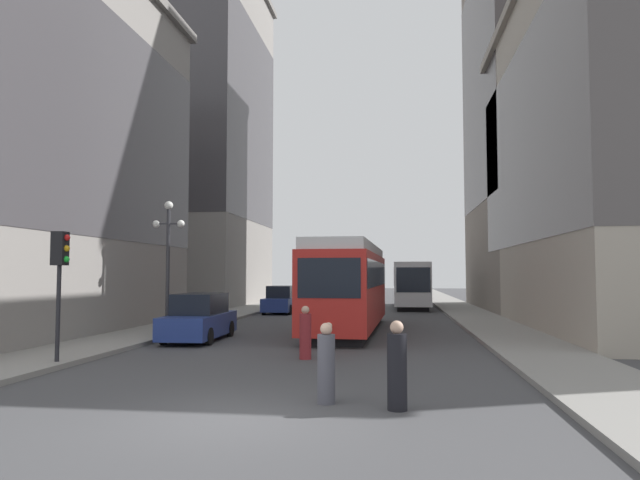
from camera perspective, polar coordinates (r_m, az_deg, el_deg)
ground_plane at (r=10.73m, az=-8.93°, el=-17.20°), size 200.00×200.00×0.00m
sidewalk_left at (r=51.14m, az=-4.21°, el=-6.26°), size 2.98×120.00×0.15m
sidewalk_right at (r=50.27m, az=12.91°, el=-6.23°), size 2.98×120.00×0.15m
streetcar at (r=26.05m, az=2.93°, el=-4.48°), size 2.98×12.85×3.89m
transit_bus at (r=45.18m, az=9.06°, el=-4.21°), size 2.64×11.44×3.45m
parked_car_left_near at (r=38.55m, az=-3.88°, el=-6.02°), size 1.93×4.84×1.82m
parked_car_left_mid at (r=23.06m, az=-11.93°, el=-7.66°), size 1.99×4.84×1.82m
pedestrian_crossing_near at (r=11.18m, az=7.69°, el=-12.56°), size 0.38×0.38×1.68m
pedestrian_crossing_far at (r=17.56m, az=-1.47°, el=-9.38°), size 0.36×0.36×1.61m
pedestrian_on_sidewalk at (r=11.65m, az=0.63°, el=-12.43°), size 0.36×0.36×1.59m
traffic_light_near_left at (r=17.60m, az=-24.49°, el=-1.94°), size 0.47×0.36×3.61m
lamp_post_left_near at (r=24.98m, az=-14.90°, el=-0.56°), size 1.41×0.36×5.53m
building_left_corner at (r=52.01m, az=-14.93°, el=10.19°), size 15.80×15.89×28.62m
building_right_corner at (r=47.22m, az=23.95°, el=13.52°), size 14.48×17.50×31.26m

